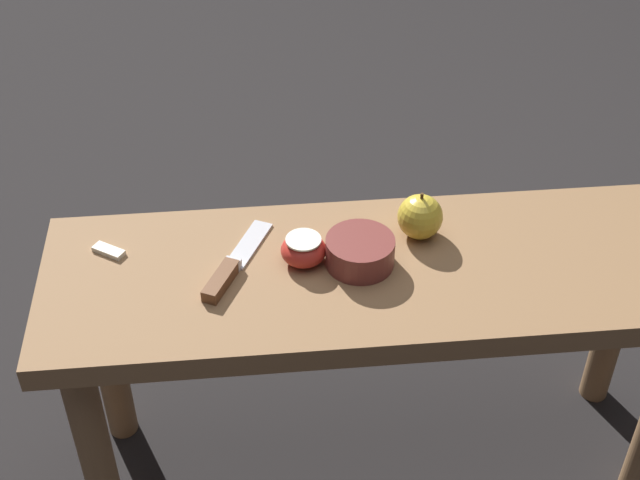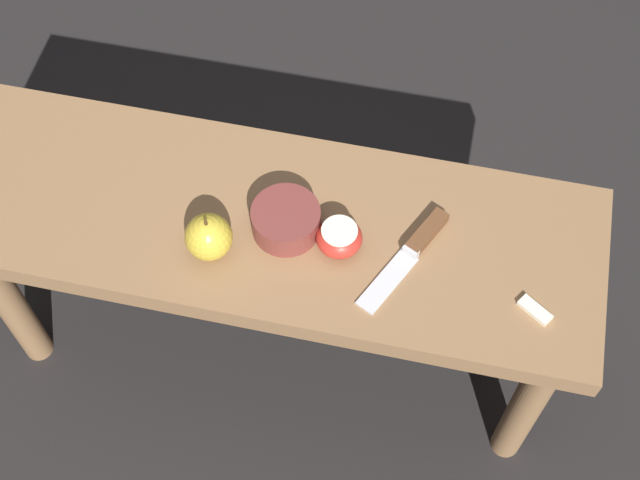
# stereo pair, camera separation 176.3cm
# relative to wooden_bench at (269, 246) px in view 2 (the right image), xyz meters

# --- Properties ---
(ground_plane) EXTENTS (8.00, 8.00, 0.00)m
(ground_plane) POSITION_rel_wooden_bench_xyz_m (0.00, 0.00, -0.39)
(ground_plane) COLOR black
(wooden_bench) EXTENTS (1.06, 0.34, 0.47)m
(wooden_bench) POSITION_rel_wooden_bench_xyz_m (0.00, 0.00, 0.00)
(wooden_bench) COLOR olive
(wooden_bench) RESTS_ON ground_plane
(knife) EXTENTS (0.12, 0.20, 0.02)m
(knife) POSITION_rel_wooden_bench_xyz_m (-0.24, 0.00, 0.09)
(knife) COLOR silver
(knife) RESTS_ON wooden_bench
(apple_whole) EXTENTS (0.07, 0.07, 0.08)m
(apple_whole) POSITION_rel_wooden_bench_xyz_m (0.07, 0.07, 0.12)
(apple_whole) COLOR gold
(apple_whole) RESTS_ON wooden_bench
(apple_cut) EXTENTS (0.07, 0.07, 0.04)m
(apple_cut) POSITION_rel_wooden_bench_xyz_m (-0.12, 0.02, 0.11)
(apple_cut) COLOR red
(apple_cut) RESTS_ON wooden_bench
(apple_slice_near_knife) EXTENTS (0.05, 0.05, 0.01)m
(apple_slice_near_knife) POSITION_rel_wooden_bench_xyz_m (-0.43, 0.07, 0.09)
(apple_slice_near_knife) COLOR white
(apple_slice_near_knife) RESTS_ON wooden_bench
(bowl) EXTENTS (0.11, 0.11, 0.05)m
(bowl) POSITION_rel_wooden_bench_xyz_m (-0.03, 0.01, 0.11)
(bowl) COLOR brown
(bowl) RESTS_ON wooden_bench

